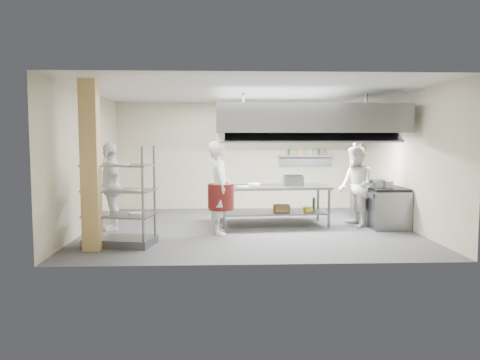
{
  "coord_description": "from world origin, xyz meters",
  "views": [
    {
      "loc": [
        -0.62,
        -10.2,
        1.97
      ],
      "look_at": [
        -0.18,
        0.2,
        1.06
      ],
      "focal_mm": 35.0,
      "sensor_mm": 36.0,
      "label": 1
    }
  ],
  "objects_px": {
    "cooking_range": "(379,206)",
    "chef_head": "(219,188)",
    "griddle": "(293,181)",
    "chef_plating": "(111,186)",
    "pass_rack": "(120,196)",
    "stockpot": "(379,184)",
    "island": "(273,205)",
    "chef_line": "(356,186)"
  },
  "relations": [
    {
      "from": "cooking_range",
      "to": "chef_head",
      "type": "relative_size",
      "value": 1.04
    },
    {
      "from": "chef_line",
      "to": "stockpot",
      "type": "height_order",
      "value": "chef_line"
    },
    {
      "from": "cooking_range",
      "to": "chef_line",
      "type": "xyz_separation_m",
      "value": [
        -0.66,
        -0.37,
        0.49
      ]
    },
    {
      "from": "cooking_range",
      "to": "stockpot",
      "type": "height_order",
      "value": "stockpot"
    },
    {
      "from": "chef_line",
      "to": "cooking_range",
      "type": "bearing_deg",
      "value": 112.41
    },
    {
      "from": "island",
      "to": "chef_line",
      "type": "distance_m",
      "value": 1.9
    },
    {
      "from": "cooking_range",
      "to": "stockpot",
      "type": "relative_size",
      "value": 7.05
    },
    {
      "from": "chef_line",
      "to": "chef_plating",
      "type": "height_order",
      "value": "chef_plating"
    },
    {
      "from": "island",
      "to": "griddle",
      "type": "xyz_separation_m",
      "value": [
        0.47,
        0.1,
        0.56
      ]
    },
    {
      "from": "chef_plating",
      "to": "stockpot",
      "type": "bearing_deg",
      "value": 65.58
    },
    {
      "from": "griddle",
      "to": "stockpot",
      "type": "bearing_deg",
      "value": -19.19
    },
    {
      "from": "chef_head",
      "to": "chef_line",
      "type": "relative_size",
      "value": 1.06
    },
    {
      "from": "cooking_range",
      "to": "stockpot",
      "type": "distance_m",
      "value": 0.87
    },
    {
      "from": "island",
      "to": "cooking_range",
      "type": "xyz_separation_m",
      "value": [
        2.49,
        0.11,
        -0.04
      ]
    },
    {
      "from": "griddle",
      "to": "chef_line",
      "type": "bearing_deg",
      "value": -15.42
    },
    {
      "from": "island",
      "to": "stockpot",
      "type": "relative_size",
      "value": 8.86
    },
    {
      "from": "pass_rack",
      "to": "stockpot",
      "type": "relative_size",
      "value": 6.52
    },
    {
      "from": "chef_head",
      "to": "stockpot",
      "type": "distance_m",
      "value": 3.54
    },
    {
      "from": "chef_head",
      "to": "griddle",
      "type": "xyz_separation_m",
      "value": [
        1.71,
        1.04,
        0.05
      ]
    },
    {
      "from": "chef_line",
      "to": "island",
      "type": "bearing_deg",
      "value": -104.99
    },
    {
      "from": "chef_head",
      "to": "griddle",
      "type": "height_order",
      "value": "chef_head"
    },
    {
      "from": "island",
      "to": "chef_line",
      "type": "height_order",
      "value": "chef_line"
    },
    {
      "from": "pass_rack",
      "to": "chef_line",
      "type": "relative_size",
      "value": 1.01
    },
    {
      "from": "chef_line",
      "to": "chef_head",
      "type": "bearing_deg",
      "value": -84.24
    },
    {
      "from": "pass_rack",
      "to": "chef_line",
      "type": "distance_m",
      "value": 5.18
    },
    {
      "from": "stockpot",
      "to": "cooking_range",
      "type": "bearing_deg",
      "value": 70.49
    },
    {
      "from": "chef_head",
      "to": "stockpot",
      "type": "relative_size",
      "value": 6.8
    },
    {
      "from": "chef_plating",
      "to": "chef_line",
      "type": "bearing_deg",
      "value": 68.09
    },
    {
      "from": "pass_rack",
      "to": "cooking_range",
      "type": "xyz_separation_m",
      "value": [
        5.57,
        2.03,
        -0.5
      ]
    },
    {
      "from": "island",
      "to": "cooking_range",
      "type": "bearing_deg",
      "value": -1.42
    },
    {
      "from": "pass_rack",
      "to": "chef_plating",
      "type": "bearing_deg",
      "value": 119.97
    },
    {
      "from": "cooking_range",
      "to": "chef_head",
      "type": "height_order",
      "value": "chef_head"
    },
    {
      "from": "chef_head",
      "to": "island",
      "type": "bearing_deg",
      "value": -58.77
    },
    {
      "from": "pass_rack",
      "to": "cooking_range",
      "type": "distance_m",
      "value": 5.95
    },
    {
      "from": "island",
      "to": "pass_rack",
      "type": "height_order",
      "value": "pass_rack"
    },
    {
      "from": "pass_rack",
      "to": "chef_plating",
      "type": "distance_m",
      "value": 1.61
    },
    {
      "from": "chef_plating",
      "to": "island",
      "type": "bearing_deg",
      "value": 73.03
    },
    {
      "from": "griddle",
      "to": "pass_rack",
      "type": "bearing_deg",
      "value": -150.92
    },
    {
      "from": "cooking_range",
      "to": "chef_line",
      "type": "height_order",
      "value": "chef_line"
    },
    {
      "from": "griddle",
      "to": "cooking_range",
      "type": "bearing_deg",
      "value": -0.32
    },
    {
      "from": "chef_line",
      "to": "chef_plating",
      "type": "bearing_deg",
      "value": -95.29
    },
    {
      "from": "griddle",
      "to": "chef_plating",
      "type": "bearing_deg",
      "value": -173.6
    }
  ]
}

